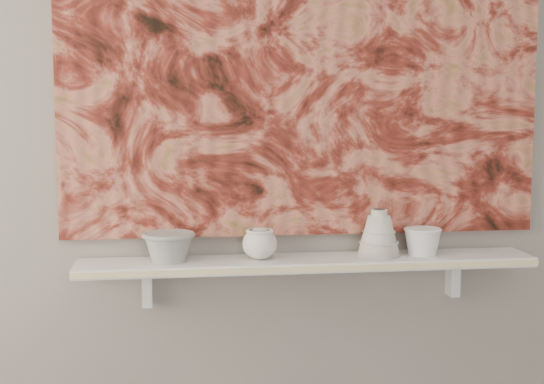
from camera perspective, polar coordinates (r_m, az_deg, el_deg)
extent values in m
plane|color=gray|center=(2.37, 2.36, 5.46)|extent=(3.60, 0.00, 3.60)
cube|color=silver|center=(2.33, 2.72, -5.34)|extent=(1.40, 0.18, 0.03)
cube|color=beige|center=(2.24, 3.15, -5.82)|extent=(1.40, 0.01, 0.02)
cube|color=silver|center=(2.37, -9.38, -7.05)|extent=(0.03, 0.06, 0.12)
cube|color=silver|center=(2.54, 13.45, -6.26)|extent=(0.03, 0.06, 0.12)
cube|color=maroon|center=(2.36, 2.45, 10.06)|extent=(1.50, 0.02, 1.10)
cube|color=black|center=(2.47, 12.79, 2.61)|extent=(0.09, 0.00, 0.08)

